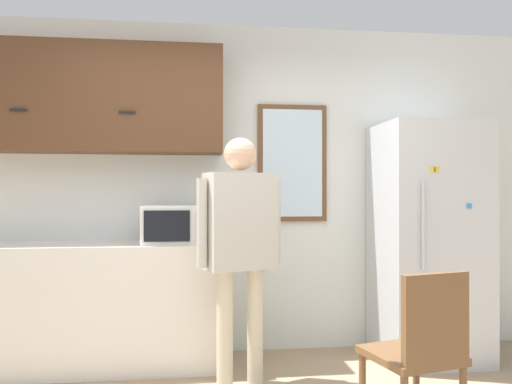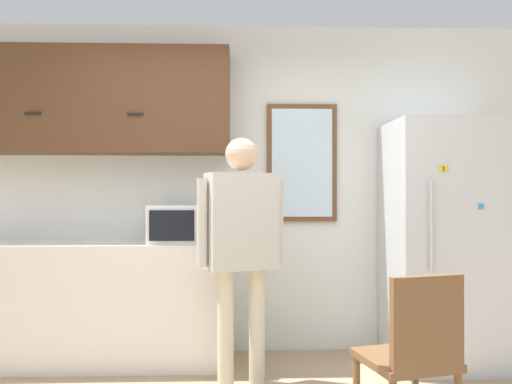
{
  "view_description": "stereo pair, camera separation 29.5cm",
  "coord_description": "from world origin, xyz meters",
  "px_view_note": "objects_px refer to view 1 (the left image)",
  "views": [
    {
      "loc": [
        -0.22,
        -2.24,
        1.3
      ],
      "look_at": [
        0.19,
        1.03,
        1.31
      ],
      "focal_mm": 35.0,
      "sensor_mm": 36.0,
      "label": 1
    },
    {
      "loc": [
        0.08,
        -2.27,
        1.3
      ],
      "look_at": [
        0.19,
        1.03,
        1.31
      ],
      "focal_mm": 35.0,
      "sensor_mm": 36.0,
      "label": 2
    }
  ],
  "objects_px": {
    "refrigerator": "(428,241)",
    "microwave": "(174,224)",
    "chair": "(421,346)",
    "person": "(240,233)"
  },
  "relations": [
    {
      "from": "microwave",
      "to": "chair",
      "type": "relative_size",
      "value": 0.52
    },
    {
      "from": "refrigerator",
      "to": "chair",
      "type": "height_order",
      "value": "refrigerator"
    },
    {
      "from": "person",
      "to": "refrigerator",
      "type": "distance_m",
      "value": 1.58
    },
    {
      "from": "refrigerator",
      "to": "microwave",
      "type": "bearing_deg",
      "value": 178.75
    },
    {
      "from": "microwave",
      "to": "chair",
      "type": "height_order",
      "value": "microwave"
    },
    {
      "from": "person",
      "to": "chair",
      "type": "xyz_separation_m",
      "value": [
        0.89,
        -0.85,
        -0.54
      ]
    },
    {
      "from": "person",
      "to": "refrigerator",
      "type": "height_order",
      "value": "refrigerator"
    },
    {
      "from": "chair",
      "to": "person",
      "type": "bearing_deg",
      "value": -57.77
    },
    {
      "from": "microwave",
      "to": "refrigerator",
      "type": "distance_m",
      "value": 2.0
    },
    {
      "from": "person",
      "to": "refrigerator",
      "type": "bearing_deg",
      "value": -5.89
    }
  ]
}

